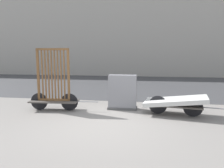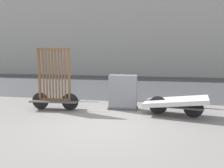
{
  "view_description": "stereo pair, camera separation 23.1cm",
  "coord_description": "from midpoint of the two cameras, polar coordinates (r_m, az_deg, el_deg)",
  "views": [
    {
      "loc": [
        1.09,
        -5.53,
        1.9
      ],
      "look_at": [
        0.0,
        1.37,
        0.95
      ],
      "focal_mm": 35.0,
      "sensor_mm": 36.0,
      "label": 1
    },
    {
      "loc": [
        1.32,
        -5.49,
        1.9
      ],
      "look_at": [
        0.0,
        1.37,
        0.95
      ],
      "focal_mm": 35.0,
      "sensor_mm": 36.0,
      "label": 2
    }
  ],
  "objects": [
    {
      "name": "ground_plane",
      "position": [
        5.95,
        -3.23,
        -10.84
      ],
      "size": [
        60.0,
        60.0,
        0.0
      ],
      "primitive_type": "plane",
      "color": "gray"
    },
    {
      "name": "building_facade",
      "position": [
        21.12,
        5.86,
        15.23
      ],
      "size": [
        48.0,
        4.0,
        9.32
      ],
      "color": "#B2ADA3",
      "rests_on": "ground_plane"
    },
    {
      "name": "bike_cart_with_bedframe",
      "position": [
        7.68,
        -15.75,
        -1.35
      ],
      "size": [
        2.34,
        0.7,
        2.1
      ],
      "rotation": [
        0.0,
        0.0,
        0.08
      ],
      "color": "#4C4742",
      "rests_on": "ground_plane"
    },
    {
      "name": "utility_cabinet",
      "position": [
        7.57,
        1.88,
        -2.46
      ],
      "size": [
        1.01,
        0.43,
        1.2
      ],
      "color": "#4C4C4C",
      "rests_on": "ground_plane"
    },
    {
      "name": "road_strip",
      "position": [
        13.95,
        3.96,
        -0.07
      ],
      "size": [
        56.0,
        10.28,
        0.01
      ],
      "color": "#424244",
      "rests_on": "ground_plane"
    },
    {
      "name": "bike_cart_with_mattress",
      "position": [
        7.08,
        15.3,
        -4.52
      ],
      "size": [
        2.51,
        1.24,
        0.64
      ],
      "rotation": [
        0.0,
        0.0,
        -0.17
      ],
      "color": "#4C4742",
      "rests_on": "ground_plane"
    }
  ]
}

